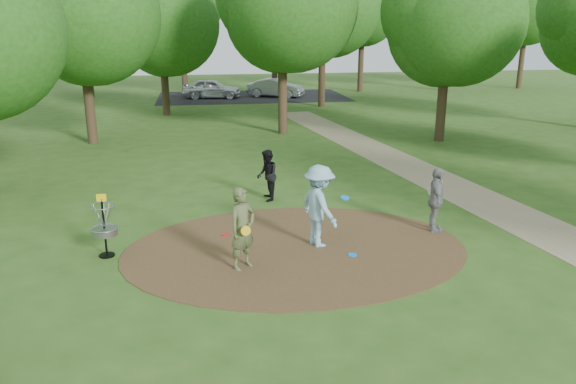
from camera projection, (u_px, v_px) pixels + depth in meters
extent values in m
plane|color=#2D5119|center=(296.00, 249.00, 13.71)|extent=(100.00, 100.00, 0.00)
cylinder|color=#47301C|center=(296.00, 249.00, 13.71)|extent=(8.40, 8.40, 0.02)
cube|color=#8C7A5B|center=(500.00, 209.00, 16.61)|extent=(7.55, 39.89, 0.01)
cube|color=black|center=(252.00, 97.00, 42.37)|extent=(14.00, 8.00, 0.01)
imported|color=#525C35|center=(243.00, 229.00, 12.38)|extent=(0.82, 0.78, 1.88)
cylinder|color=yellow|center=(246.00, 231.00, 12.12)|extent=(0.22, 0.08, 0.22)
imported|color=#8CBBD1|center=(319.00, 206.00, 13.66)|extent=(1.18, 1.51, 2.05)
cylinder|color=#0D78DE|center=(345.00, 198.00, 13.73)|extent=(0.26, 0.25, 0.08)
imported|color=black|center=(267.00, 175.00, 17.28)|extent=(0.62, 0.79, 1.59)
cylinder|color=#0C98DB|center=(273.00, 177.00, 17.39)|extent=(0.22, 0.07, 0.22)
imported|color=gray|center=(436.00, 200.00, 14.64)|extent=(0.67, 1.09, 1.73)
cylinder|color=white|center=(432.00, 191.00, 14.59)|extent=(0.23, 0.08, 0.22)
cylinder|color=#189CC2|center=(247.00, 243.00, 14.04)|extent=(0.22, 0.22, 0.02)
cylinder|color=#0D7DEC|center=(352.00, 255.00, 13.30)|extent=(0.22, 0.22, 0.02)
cylinder|color=red|center=(226.00, 235.00, 14.57)|extent=(0.22, 0.22, 0.02)
imported|color=#B5B9BE|center=(211.00, 89.00, 41.15)|extent=(4.37, 2.11, 1.44)
imported|color=#A0A2A7|center=(275.00, 88.00, 41.93)|extent=(4.36, 3.12, 1.37)
cylinder|color=black|center=(104.00, 229.00, 13.10)|extent=(0.05, 0.05, 1.35)
cylinder|color=black|center=(107.00, 255.00, 13.29)|extent=(0.36, 0.36, 0.04)
cylinder|color=gray|center=(105.00, 232.00, 13.12)|extent=(0.60, 0.60, 0.16)
torus|color=gray|center=(104.00, 228.00, 13.10)|extent=(0.63, 0.63, 0.03)
torus|color=gray|center=(102.00, 206.00, 12.94)|extent=(0.58, 0.58, 0.02)
cube|color=yellow|center=(101.00, 198.00, 12.88)|extent=(0.22, 0.02, 0.18)
cylinder|color=#332316|center=(89.00, 102.00, 25.31)|extent=(0.44, 0.44, 3.80)
sphere|color=#214D14|center=(81.00, 19.00, 24.28)|extent=(6.09, 6.09, 6.09)
cylinder|color=#332316|center=(283.00, 91.00, 27.60)|extent=(0.44, 0.44, 4.18)
sphere|color=#214D14|center=(282.00, 10.00, 26.50)|extent=(6.22, 6.22, 6.22)
cylinder|color=#332316|center=(442.00, 102.00, 25.93)|extent=(0.44, 0.44, 3.61)
sphere|color=#214D14|center=(448.00, 26.00, 24.96)|extent=(5.68, 5.68, 5.68)
cylinder|color=#332316|center=(165.00, 86.00, 33.39)|extent=(0.44, 0.44, 3.42)
sphere|color=#214D14|center=(162.00, 28.00, 32.43)|extent=(5.87, 5.87, 5.87)
cylinder|color=#332316|center=(322.00, 73.00, 36.70)|extent=(0.44, 0.44, 4.37)
sphere|color=#214D14|center=(323.00, 10.00, 35.56)|extent=(6.37, 6.37, 6.37)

